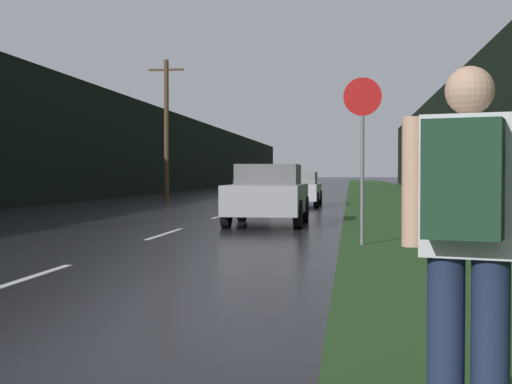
{
  "coord_description": "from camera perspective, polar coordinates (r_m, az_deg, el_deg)",
  "views": [
    {
      "loc": [
        4.09,
        0.15,
        1.33
      ],
      "look_at": [
        2.04,
        15.65,
        0.94
      ],
      "focal_mm": 50.0,
      "sensor_mm": 36.0,
      "label": 1
    }
  ],
  "objects": [
    {
      "name": "lane_stripe_b",
      "position": [
        9.48,
        -18.22,
        -6.7
      ],
      "size": [
        0.12,
        3.0,
        0.01
      ],
      "primitive_type": "cube",
      "color": "silver",
      "rests_on": "ground_plane"
    },
    {
      "name": "treeline_far_side",
      "position": [
        51.8,
        -8.13,
        3.24
      ],
      "size": [
        2.0,
        140.0,
        5.92
      ],
      "primitive_type": "cube",
      "color": "black",
      "rests_on": "ground_plane"
    },
    {
      "name": "lane_stripe_c",
      "position": [
        16.04,
        -7.26,
        -3.32
      ],
      "size": [
        0.12,
        3.0,
        0.01
      ],
      "primitive_type": "cube",
      "color": "silver",
      "rests_on": "ground_plane"
    },
    {
      "name": "hitchhiker_with_backpack",
      "position": [
        3.52,
        16.57,
        -3.11
      ],
      "size": [
        0.62,
        0.52,
        1.85
      ],
      "rotation": [
        0.0,
        0.0,
        -0.28
      ],
      "color": "#1E2847",
      "rests_on": "ground_plane"
    },
    {
      "name": "lane_stripe_d",
      "position": [
        22.86,
        -2.77,
        -1.89
      ],
      "size": [
        0.12,
        3.0,
        0.01
      ],
      "primitive_type": "cube",
      "color": "silver",
      "rests_on": "ground_plane"
    },
    {
      "name": "treeline_near_side",
      "position": [
        50.71,
        17.6,
        4.89
      ],
      "size": [
        2.0,
        140.0,
        8.87
      ],
      "primitive_type": "cube",
      "color": "black",
      "rests_on": "ground_plane"
    },
    {
      "name": "car_passing_far",
      "position": [
        29.46,
        3.38,
        0.24
      ],
      "size": [
        1.86,
        4.71,
        1.41
      ],
      "rotation": [
        0.0,
        0.0,
        3.14
      ],
      "color": "#BCBCBC",
      "rests_on": "ground_plane"
    },
    {
      "name": "car_oncoming",
      "position": [
        44.76,
        -0.2,
        0.7
      ],
      "size": [
        2.03,
        4.56,
        1.44
      ],
      "color": "black",
      "rests_on": "ground_plane"
    },
    {
      "name": "utility_pole_far",
      "position": [
        36.32,
        -7.18,
        5.13
      ],
      "size": [
        1.8,
        0.24,
        7.08
      ],
      "color": "#4C3823",
      "rests_on": "ground_plane"
    },
    {
      "name": "stop_sign",
      "position": [
        13.36,
        8.51,
        3.96
      ],
      "size": [
        0.71,
        0.07,
        3.12
      ],
      "color": "slate",
      "rests_on": "ground_plane"
    },
    {
      "name": "car_passing_near",
      "position": [
        18.71,
        0.97,
        -0.18
      ],
      "size": [
        1.97,
        4.15,
        1.59
      ],
      "rotation": [
        0.0,
        0.0,
        3.14
      ],
      "color": "#9E9EA3",
      "rests_on": "ground_plane"
    },
    {
      "name": "grass_verge",
      "position": [
        39.97,
        11.57,
        -0.48
      ],
      "size": [
        6.0,
        240.0,
        0.02
      ],
      "primitive_type": "cube",
      "color": "#26471E",
      "rests_on": "ground_plane"
    }
  ]
}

